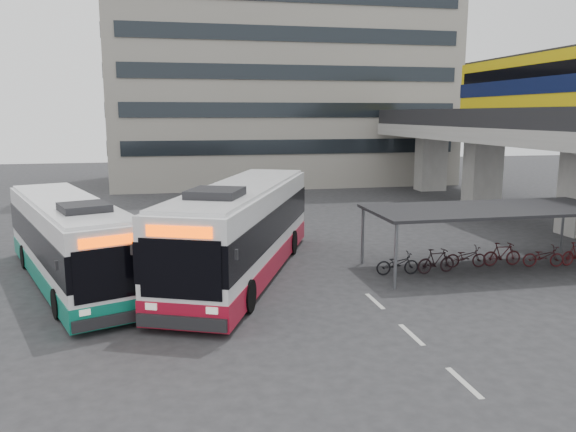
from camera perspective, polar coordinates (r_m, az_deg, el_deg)
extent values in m
plane|color=#28282B|center=(18.81, 1.57, -9.16)|extent=(120.00, 120.00, 0.00)
cube|color=gray|center=(41.27, 19.15, 4.22)|extent=(2.20, 1.60, 4.60)
cube|color=gray|center=(48.29, 14.31, 5.28)|extent=(2.20, 1.60, 4.60)
cube|color=gray|center=(36.08, 24.30, 7.47)|extent=(8.00, 32.00, 0.90)
cube|color=black|center=(34.01, 19.23, 9.38)|extent=(0.35, 32.00, 1.10)
cylinder|color=#595B60|center=(23.93, 7.59, -2.01)|extent=(0.12, 0.12, 2.40)
cylinder|color=#595B60|center=(28.54, 26.11, -0.98)|extent=(0.12, 0.12, 2.40)
cylinder|color=#595B60|center=(20.66, 10.87, -4.08)|extent=(0.12, 0.12, 2.40)
cube|color=black|center=(24.15, 19.91, 0.66)|extent=(10.00, 4.00, 0.12)
imported|color=black|center=(22.76, 10.94, -4.69)|extent=(1.71, 0.60, 0.90)
imported|color=black|center=(23.40, 14.58, -4.30)|extent=(1.66, 0.47, 1.00)
imported|color=black|center=(24.15, 17.99, -4.15)|extent=(1.72, 0.60, 0.90)
imported|color=black|center=(24.96, 21.20, -3.77)|extent=(1.66, 0.47, 1.00)
imported|color=#350C0F|center=(25.86, 24.18, -3.61)|extent=(1.71, 0.60, 0.90)
imported|color=#3F0C0F|center=(26.81, 26.97, -3.26)|extent=(1.66, 0.47, 1.00)
cube|color=gray|center=(54.56, -1.01, 16.87)|extent=(30.00, 15.00, 25.00)
cube|color=beige|center=(14.47, 17.44, -15.84)|extent=(0.15, 1.60, 0.01)
cube|color=beige|center=(16.91, 12.43, -11.68)|extent=(0.15, 1.60, 0.01)
cube|color=beige|center=(19.50, 8.82, -8.54)|extent=(0.15, 1.60, 0.01)
cube|color=white|center=(21.99, -4.65, -0.99)|extent=(7.52, 13.02, 2.97)
cube|color=maroon|center=(22.30, -4.60, -4.46)|extent=(7.58, 13.07, 0.81)
cube|color=black|center=(21.96, -4.66, -0.65)|extent=(7.59, 13.06, 1.24)
cube|color=#EF4000|center=(15.75, -11.02, -1.57)|extent=(1.81, 0.81, 0.32)
cube|color=black|center=(18.65, -7.39, 2.29)|extent=(2.19, 2.23, 0.30)
cylinder|color=black|center=(18.96, -11.79, -7.49)|extent=(0.71, 1.12, 1.08)
cylinder|color=black|center=(25.46, 0.40, -2.69)|extent=(0.71, 1.12, 1.08)
cube|color=white|center=(22.39, -21.38, -2.05)|extent=(6.38, 11.63, 2.64)
cube|color=#0C6F58|center=(22.67, -21.18, -5.07)|extent=(6.43, 11.68, 0.72)
cube|color=black|center=(22.36, -21.40, -1.75)|extent=(6.44, 11.67, 1.10)
cube|color=#EF4000|center=(16.68, -17.68, -2.41)|extent=(1.63, 0.68, 0.29)
cube|color=black|center=(19.34, -19.99, 0.80)|extent=(1.92, 1.96, 0.27)
cylinder|color=black|center=(19.00, -22.31, -8.22)|extent=(0.61, 1.00, 0.96)
cylinder|color=black|center=(25.96, -20.14, -3.21)|extent=(0.61, 1.00, 0.96)
imported|color=black|center=(21.18, -19.49, -5.41)|extent=(0.40, 0.57, 1.49)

